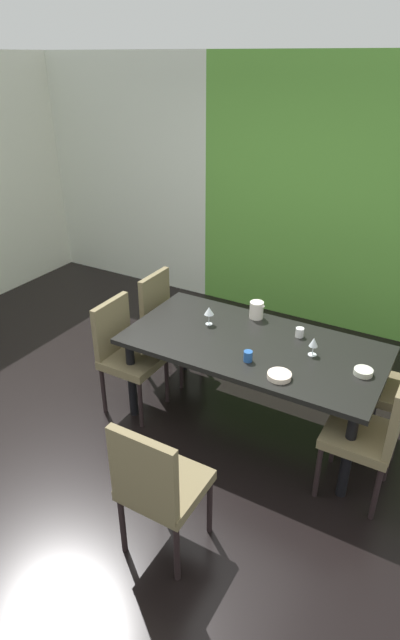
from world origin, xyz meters
The scene contains 16 objects.
ground_plane centered at (0.00, 0.00, -0.01)m, with size 6.27×5.29×0.02m, color black.
back_panel_interior centered at (-1.96, 2.60, 1.37)m, with size 2.34×0.10×2.73m, color silver.
garden_window_panel centered at (1.17, 2.60, 1.37)m, with size 3.92×0.10×2.73m, color #5EA23B.
dining_table centered at (0.73, 0.58, 0.67)m, with size 1.96×0.99×0.75m.
chair_right_near centered at (1.73, 0.27, 0.55)m, with size 0.44×0.44×0.98m.
chair_head_near centered at (0.78, -0.80, 0.55)m, with size 0.44×0.44×0.97m.
chair_left_near centered at (-0.26, 0.27, 0.54)m, with size 0.45×0.44×0.96m.
chair_right_far centered at (1.73, 0.89, 0.54)m, with size 0.44×0.44×0.94m.
chair_left_far centered at (-0.26, 0.89, 0.54)m, with size 0.45×0.44×0.96m.
wine_glass_east centered at (0.30, 0.67, 0.86)m, with size 0.08×0.08×0.15m.
wine_glass_center centered at (1.18, 0.64, 0.85)m, with size 0.07×0.07×0.14m.
serving_bowl_front centered at (1.08, 0.24, 0.77)m, with size 0.17×0.17×0.04m, color beige.
serving_bowl_west centered at (1.56, 0.57, 0.77)m, with size 0.13×0.13×0.04m, color silver.
cup_right centered at (1.00, 0.85, 0.78)m, with size 0.06×0.06×0.07m, color silver.
cup_south centered at (0.80, 0.33, 0.79)m, with size 0.06×0.06×0.08m, color #24519A.
pitcher_north centered at (0.58, 0.97, 0.82)m, with size 0.13×0.11×0.15m.
Camera 1 is at (2.00, -2.45, 2.68)m, focal length 28.00 mm.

